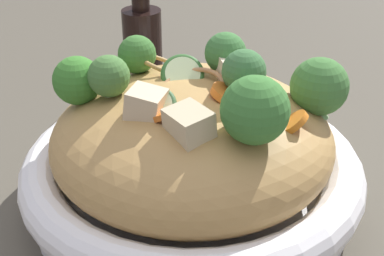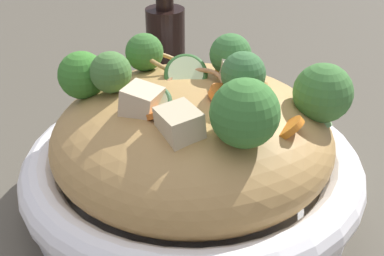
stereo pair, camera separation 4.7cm
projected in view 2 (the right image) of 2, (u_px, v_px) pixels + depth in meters
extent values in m
plane|color=#4E493C|center=(192.00, 199.00, 0.51)|extent=(3.00, 3.00, 0.00)
cylinder|color=white|center=(192.00, 191.00, 0.50)|extent=(0.29, 0.29, 0.02)
torus|color=white|center=(192.00, 166.00, 0.49)|extent=(0.31, 0.31, 0.04)
ellipsoid|color=#B3884B|center=(192.00, 138.00, 0.47)|extent=(0.25, 0.25, 0.10)
torus|color=tan|center=(192.00, 89.00, 0.45)|extent=(0.07, 0.07, 0.02)
torus|color=#B48748|center=(172.00, 64.00, 0.50)|extent=(0.08, 0.08, 0.03)
torus|color=#B48A49|center=(244.00, 95.00, 0.47)|extent=(0.05, 0.06, 0.02)
cone|color=#98AC6C|center=(113.00, 94.00, 0.46)|extent=(0.02, 0.02, 0.01)
sphere|color=#457537|center=(111.00, 72.00, 0.45)|extent=(0.05, 0.05, 0.04)
cone|color=#99B073|center=(242.00, 99.00, 0.44)|extent=(0.02, 0.02, 0.02)
sphere|color=#3B6D3B|center=(243.00, 74.00, 0.43)|extent=(0.05, 0.05, 0.04)
cone|color=#8EB973|center=(319.00, 118.00, 0.46)|extent=(0.03, 0.03, 0.01)
sphere|color=#407536|center=(323.00, 93.00, 0.45)|extent=(0.07, 0.07, 0.05)
cone|color=#90AD6C|center=(230.00, 77.00, 0.48)|extent=(0.02, 0.02, 0.02)
sphere|color=#3B7237|center=(231.00, 55.00, 0.47)|extent=(0.04, 0.04, 0.04)
cone|color=#8DB876|center=(243.00, 144.00, 0.40)|extent=(0.03, 0.03, 0.02)
sphere|color=#3B7733|center=(245.00, 113.00, 0.38)|extent=(0.06, 0.06, 0.05)
cone|color=#96B16B|center=(84.00, 98.00, 0.48)|extent=(0.02, 0.02, 0.02)
sphere|color=#397A2B|center=(82.00, 75.00, 0.47)|extent=(0.05, 0.05, 0.04)
cone|color=#8CAE76|center=(145.00, 72.00, 0.50)|extent=(0.02, 0.02, 0.01)
sphere|color=#3A702E|center=(144.00, 52.00, 0.49)|extent=(0.04, 0.04, 0.04)
cylinder|color=orange|center=(227.00, 95.00, 0.44)|extent=(0.04, 0.04, 0.02)
cylinder|color=orange|center=(228.00, 73.00, 0.48)|extent=(0.03, 0.03, 0.02)
cylinder|color=orange|center=(158.00, 111.00, 0.42)|extent=(0.03, 0.03, 0.02)
cylinder|color=orange|center=(287.00, 131.00, 0.41)|extent=(0.03, 0.03, 0.02)
cylinder|color=beige|center=(186.00, 74.00, 0.47)|extent=(0.04, 0.04, 0.03)
torus|color=#32642C|center=(186.00, 74.00, 0.47)|extent=(0.05, 0.05, 0.03)
cylinder|color=beige|center=(151.00, 104.00, 0.43)|extent=(0.03, 0.03, 0.02)
torus|color=#355D34|center=(151.00, 104.00, 0.43)|extent=(0.04, 0.04, 0.02)
cube|color=beige|center=(180.00, 125.00, 0.40)|extent=(0.04, 0.04, 0.03)
cube|color=beige|center=(142.00, 103.00, 0.42)|extent=(0.03, 0.03, 0.03)
cube|color=beige|center=(236.00, 75.00, 0.46)|extent=(0.04, 0.04, 0.03)
cube|color=beige|center=(242.00, 86.00, 0.45)|extent=(0.04, 0.04, 0.02)
cylinder|color=black|center=(166.00, 47.00, 0.71)|extent=(0.05, 0.05, 0.10)
cylinder|color=black|center=(165.00, 2.00, 0.68)|extent=(0.02, 0.02, 0.02)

